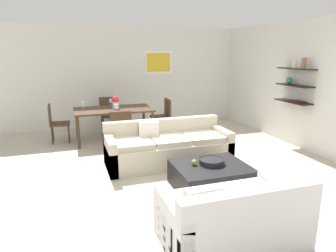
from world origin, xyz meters
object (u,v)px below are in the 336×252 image
(loveseat_white, at_px, (232,218))
(centerpiece_vase, at_px, (116,102))
(wine_glass_foot, at_px, (116,107))
(sofa_beige, at_px, (168,148))
(dining_chair_foot, at_px, (120,128))
(decorative_bowl, at_px, (212,161))
(dining_chair_head, at_px, (109,112))
(coffee_table, at_px, (211,177))
(apple_on_coffee_table, at_px, (194,162))
(dining_chair_right_far, at_px, (163,114))
(dining_table, at_px, (113,112))
(candle_jar, at_px, (219,159))
(wine_glass_left_far, at_px, (83,104))
(dining_chair_left_far, at_px, (56,121))
(wine_glass_head, at_px, (111,101))

(loveseat_white, relative_size, centerpiece_vase, 5.07)
(loveseat_white, xyz_separation_m, wine_glass_foot, (-0.63, 3.97, 0.58))
(sofa_beige, height_order, dining_chair_foot, dining_chair_foot)
(decorative_bowl, distance_m, dining_chair_head, 4.10)
(coffee_table, height_order, dining_chair_foot, dining_chair_foot)
(apple_on_coffee_table, xyz_separation_m, dining_chair_right_far, (0.53, 3.25, 0.08))
(coffee_table, bearing_deg, dining_table, 108.04)
(candle_jar, bearing_deg, coffee_table, -149.19)
(dining_chair_right_far, bearing_deg, dining_chair_foot, -138.77)
(dining_chair_head, height_order, centerpiece_vase, centerpiece_vase)
(apple_on_coffee_table, relative_size, dining_table, 0.05)
(candle_jar, height_order, dining_chair_right_far, dining_chair_right_far)
(sofa_beige, distance_m, wine_glass_left_far, 2.48)
(dining_chair_left_far, height_order, wine_glass_foot, wine_glass_foot)
(coffee_table, relative_size, candle_jar, 16.75)
(sofa_beige, xyz_separation_m, wine_glass_foot, (-0.73, 1.40, 0.58))
(coffee_table, relative_size, dining_chair_foot, 1.25)
(sofa_beige, distance_m, decorative_bowl, 1.26)
(apple_on_coffee_table, height_order, dining_chair_foot, dining_chair_foot)
(sofa_beige, xyz_separation_m, dining_chair_left_far, (-2.02, 2.07, 0.21))
(sofa_beige, xyz_separation_m, wine_glass_left_far, (-1.39, 1.97, 0.59))
(decorative_bowl, height_order, wine_glass_left_far, wine_glass_left_far)
(decorative_bowl, distance_m, dining_chair_right_far, 3.30)
(dining_chair_right_far, bearing_deg, dining_table, -170.11)
(wine_glass_foot, xyz_separation_m, wine_glass_left_far, (-0.66, 0.56, 0.00))
(candle_jar, xyz_separation_m, dining_chair_right_far, (0.10, 3.22, 0.09))
(apple_on_coffee_table, xyz_separation_m, dining_chair_foot, (-0.77, 2.12, 0.08))
(candle_jar, relative_size, wine_glass_head, 0.38)
(dining_table, distance_m, dining_chair_right_far, 1.32)
(candle_jar, xyz_separation_m, dining_table, (-1.19, 2.99, 0.27))
(sofa_beige, relative_size, wine_glass_foot, 12.84)
(apple_on_coffee_table, height_order, centerpiece_vase, centerpiece_vase)
(coffee_table, height_order, centerpiece_vase, centerpiece_vase)
(wine_glass_left_far, xyz_separation_m, centerpiece_vase, (0.72, -0.13, 0.03))
(wine_glass_foot, distance_m, centerpiece_vase, 0.44)
(dining_table, relative_size, wine_glass_head, 10.24)
(dining_chair_left_far, bearing_deg, centerpiece_vase, -9.60)
(decorative_bowl, xyz_separation_m, apple_on_coffee_table, (-0.27, 0.04, 0.00))
(dining_chair_foot, bearing_deg, centerpiece_vase, 86.29)
(dining_chair_left_far, bearing_deg, dining_chair_right_far, 0.00)
(loveseat_white, distance_m, coffee_table, 1.36)
(wine_glass_head, bearing_deg, loveseat_white, -82.62)
(dining_chair_right_far, height_order, centerpiece_vase, centerpiece_vase)
(loveseat_white, height_order, candle_jar, loveseat_white)
(wine_glass_head, bearing_deg, candle_jar, -70.82)
(decorative_bowl, bearing_deg, dining_table, 108.78)
(apple_on_coffee_table, bearing_deg, centerpiece_vase, 103.18)
(sofa_beige, bearing_deg, dining_chair_head, 104.80)
(dining_chair_left_far, relative_size, centerpiece_vase, 2.94)
(dining_chair_head, bearing_deg, dining_chair_left_far, -152.18)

